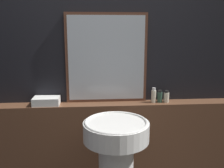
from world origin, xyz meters
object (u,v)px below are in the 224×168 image
(mirror, at_px, (107,58))
(shampoo_bottle, at_px, (154,96))
(conditioner_bottle, at_px, (160,97))
(lotion_bottle, at_px, (166,97))
(pedestal_sink, at_px, (116,161))
(towel_stack, at_px, (47,101))

(mirror, xyz_separation_m, shampoo_bottle, (0.44, -0.07, -0.35))
(conditioner_bottle, xyz_separation_m, lotion_bottle, (0.06, -0.00, -0.00))
(mirror, height_order, shampoo_bottle, mirror)
(mirror, height_order, conditioner_bottle, mirror)
(conditioner_bottle, distance_m, lotion_bottle, 0.06)
(mirror, distance_m, conditioner_bottle, 0.62)
(shampoo_bottle, bearing_deg, pedestal_sink, -129.66)
(lotion_bottle, bearing_deg, conditioner_bottle, 180.00)
(mirror, height_order, towel_stack, mirror)
(conditioner_bottle, bearing_deg, mirror, 171.89)
(mirror, xyz_separation_m, conditioner_bottle, (0.50, -0.07, -0.36))
(mirror, xyz_separation_m, lotion_bottle, (0.56, -0.07, -0.36))
(pedestal_sink, relative_size, shampoo_bottle, 6.24)
(towel_stack, relative_size, conditioner_bottle, 2.00)
(towel_stack, height_order, lotion_bottle, lotion_bottle)
(pedestal_sink, xyz_separation_m, lotion_bottle, (0.53, 0.49, 0.38))
(mirror, distance_m, shampoo_bottle, 0.57)
(pedestal_sink, relative_size, mirror, 1.07)
(towel_stack, xyz_separation_m, lotion_bottle, (1.12, -0.00, 0.02))
(shampoo_bottle, relative_size, lotion_bottle, 1.26)
(towel_stack, bearing_deg, lotion_bottle, -0.00)
(mirror, bearing_deg, shampoo_bottle, -9.19)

